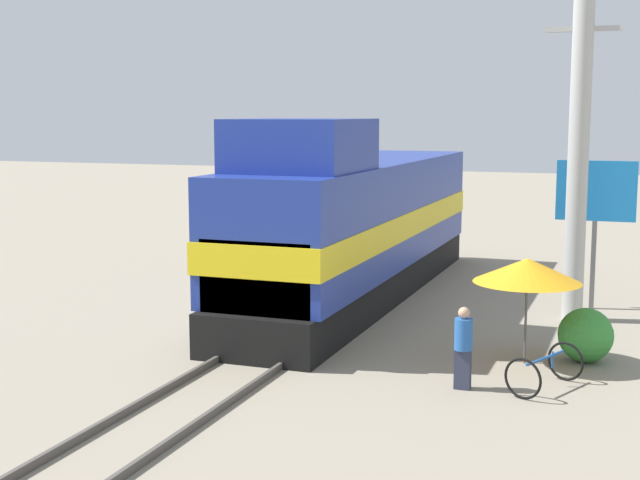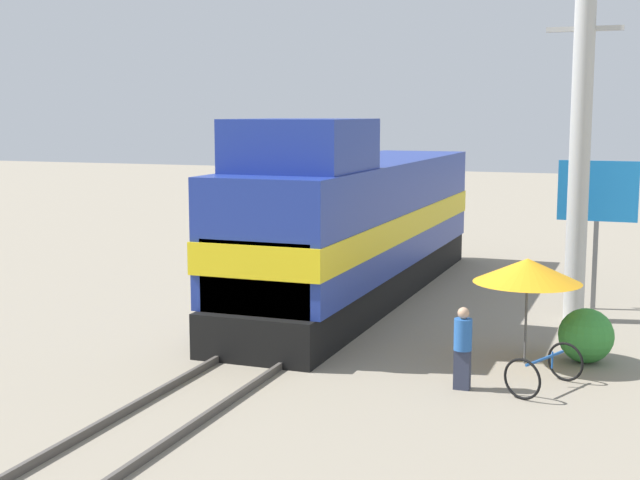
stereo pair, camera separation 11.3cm
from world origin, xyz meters
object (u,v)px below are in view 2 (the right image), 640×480
(billboard_sign, at_px, (598,200))
(person_bystander, at_px, (463,345))
(vendor_umbrella, at_px, (528,271))
(utility_pole, at_px, (580,156))
(locomotive, at_px, (356,226))
(bicycle, at_px, (545,370))

(billboard_sign, xyz_separation_m, person_bystander, (-1.85, -8.10, -2.07))
(vendor_umbrella, height_order, person_bystander, vendor_umbrella)
(person_bystander, bearing_deg, billboard_sign, 77.11)
(utility_pole, xyz_separation_m, billboard_sign, (0.38, 1.54, -1.19))
(locomotive, height_order, utility_pole, utility_pole)
(locomotive, xyz_separation_m, vendor_umbrella, (5.29, -4.79, -0.12))
(utility_pole, relative_size, person_bystander, 5.16)
(vendor_umbrella, bearing_deg, utility_pole, 82.10)
(locomotive, xyz_separation_m, person_bystander, (4.42, -6.98, -1.24))
(locomotive, bearing_deg, billboard_sign, 10.13)
(vendor_umbrella, relative_size, person_bystander, 1.41)
(utility_pole, relative_size, bicycle, 4.53)
(utility_pole, height_order, bicycle, utility_pole)
(locomotive, xyz_separation_m, utility_pole, (5.90, -0.42, 2.02))
(billboard_sign, xyz_separation_m, bicycle, (-0.40, -7.61, -2.52))
(utility_pole, distance_m, billboard_sign, 1.99)
(vendor_umbrella, xyz_separation_m, person_bystander, (-0.87, -2.19, -1.11))
(person_bystander, bearing_deg, utility_pole, 77.33)
(utility_pole, xyz_separation_m, person_bystander, (-1.47, -6.56, -3.26))
(vendor_umbrella, bearing_deg, locomotive, 137.85)
(locomotive, relative_size, vendor_umbrella, 6.73)
(locomotive, xyz_separation_m, billboard_sign, (6.28, 1.12, 0.83))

